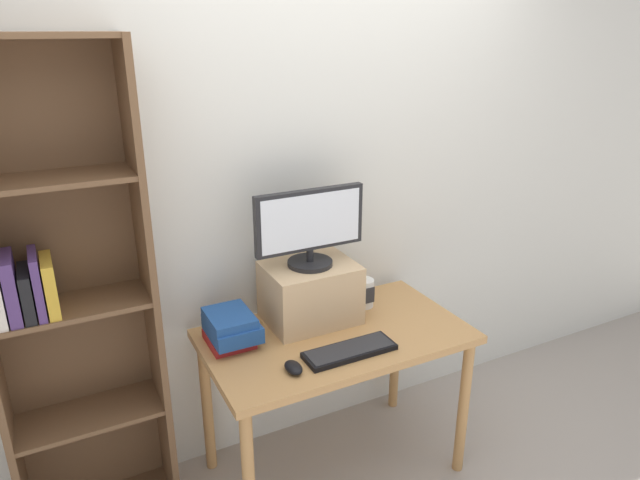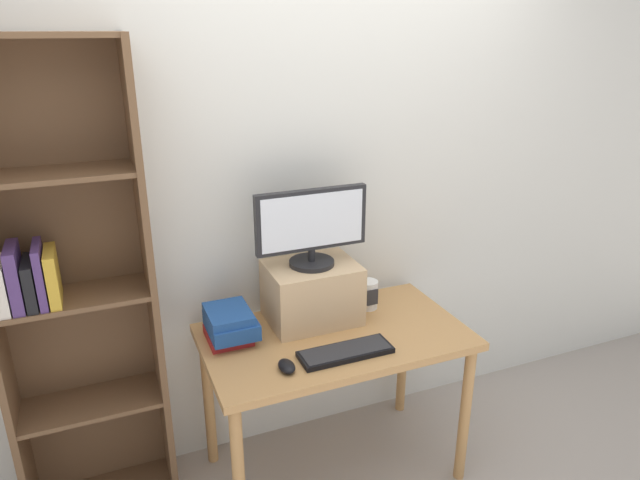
% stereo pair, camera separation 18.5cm
% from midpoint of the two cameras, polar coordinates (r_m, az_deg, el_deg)
% --- Properties ---
extents(ground_plane, '(12.00, 12.00, 0.00)m').
position_cam_midpoint_polar(ground_plane, '(3.01, -0.46, -21.77)').
color(ground_plane, '#9E9389').
extents(back_wall, '(7.00, 0.08, 2.60)m').
position_cam_midpoint_polar(back_wall, '(2.70, -4.49, 4.88)').
color(back_wall, silver).
rests_on(back_wall, ground_plane).
extents(desk, '(1.17, 0.66, 0.75)m').
position_cam_midpoint_polar(desk, '(2.62, -0.50, -11.11)').
color(desk, '#B7844C').
rests_on(desk, ground_plane).
extents(bookshelf_unit, '(0.62, 0.28, 2.01)m').
position_cam_midpoint_polar(bookshelf_unit, '(2.47, -26.05, -5.76)').
color(bookshelf_unit, brown).
rests_on(bookshelf_unit, ground_plane).
extents(riser_box, '(0.40, 0.31, 0.28)m').
position_cam_midpoint_polar(riser_box, '(2.62, -3.02, -5.31)').
color(riser_box, tan).
rests_on(riser_box, desk).
extents(computer_monitor, '(0.51, 0.20, 0.35)m').
position_cam_midpoint_polar(computer_monitor, '(2.49, -3.14, 1.38)').
color(computer_monitor, black).
rests_on(computer_monitor, riser_box).
extents(keyboard, '(0.39, 0.14, 0.02)m').
position_cam_midpoint_polar(keyboard, '(2.42, 0.76, -11.06)').
color(keyboard, black).
rests_on(keyboard, desk).
extents(computer_mouse, '(0.06, 0.10, 0.04)m').
position_cam_midpoint_polar(computer_mouse, '(2.31, -5.03, -12.64)').
color(computer_mouse, black).
rests_on(computer_mouse, desk).
extents(book_stack, '(0.20, 0.25, 0.14)m').
position_cam_midpoint_polar(book_stack, '(2.50, -11.03, -8.69)').
color(book_stack, maroon).
rests_on(book_stack, desk).
extents(desk_speaker, '(0.10, 0.10, 0.14)m').
position_cam_midpoint_polar(desk_speaker, '(2.77, 2.50, -5.33)').
color(desk_speaker, silver).
rests_on(desk_speaker, desk).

